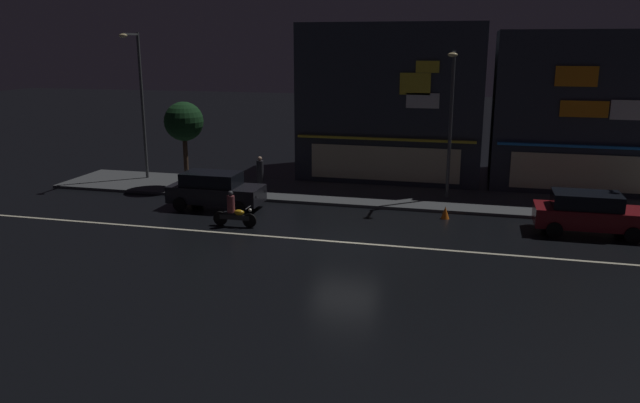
{
  "coord_description": "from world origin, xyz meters",
  "views": [
    {
      "loc": [
        4.63,
        -22.19,
        7.41
      ],
      "look_at": [
        -1.29,
        1.07,
        1.28
      ],
      "focal_mm": 34.81,
      "sensor_mm": 36.0,
      "label": 1
    }
  ],
  "objects_px": {
    "streetlamp_mid": "(451,113)",
    "traffic_cone": "(445,212)",
    "streetlamp_west": "(140,95)",
    "motorcycle_lead": "(233,212)",
    "parked_car_near_kerb": "(215,190)",
    "parked_car_trailing": "(589,213)",
    "pedestrian_on_sidewalk": "(260,175)"
  },
  "relations": [
    {
      "from": "streetlamp_west",
      "to": "streetlamp_mid",
      "type": "xyz_separation_m",
      "value": [
        16.47,
        -0.67,
        -0.45
      ]
    },
    {
      "from": "streetlamp_west",
      "to": "motorcycle_lead",
      "type": "bearing_deg",
      "value": -41.19
    },
    {
      "from": "pedestrian_on_sidewalk",
      "to": "traffic_cone",
      "type": "height_order",
      "value": "pedestrian_on_sidewalk"
    },
    {
      "from": "streetlamp_west",
      "to": "pedestrian_on_sidewalk",
      "type": "xyz_separation_m",
      "value": [
        7.18,
        -1.18,
        -3.76
      ]
    },
    {
      "from": "parked_car_near_kerb",
      "to": "pedestrian_on_sidewalk",
      "type": "bearing_deg",
      "value": 72.74
    },
    {
      "from": "streetlamp_west",
      "to": "pedestrian_on_sidewalk",
      "type": "relative_size",
      "value": 4.47
    },
    {
      "from": "motorcycle_lead",
      "to": "streetlamp_west",
      "type": "bearing_deg",
      "value": 130.38
    },
    {
      "from": "streetlamp_mid",
      "to": "parked_car_near_kerb",
      "type": "xyz_separation_m",
      "value": [
        -10.32,
        -3.82,
        -3.39
      ]
    },
    {
      "from": "streetlamp_mid",
      "to": "parked_car_trailing",
      "type": "xyz_separation_m",
      "value": [
        5.78,
        -3.84,
        -3.39
      ]
    },
    {
      "from": "motorcycle_lead",
      "to": "traffic_cone",
      "type": "height_order",
      "value": "motorcycle_lead"
    },
    {
      "from": "parked_car_near_kerb",
      "to": "traffic_cone",
      "type": "height_order",
      "value": "parked_car_near_kerb"
    },
    {
      "from": "parked_car_near_kerb",
      "to": "parked_car_trailing",
      "type": "distance_m",
      "value": 16.1
    },
    {
      "from": "streetlamp_west",
      "to": "motorcycle_lead",
      "type": "height_order",
      "value": "streetlamp_west"
    },
    {
      "from": "motorcycle_lead",
      "to": "traffic_cone",
      "type": "relative_size",
      "value": 3.45
    },
    {
      "from": "parked_car_near_kerb",
      "to": "parked_car_trailing",
      "type": "xyz_separation_m",
      "value": [
        16.1,
        -0.02,
        0.0
      ]
    },
    {
      "from": "pedestrian_on_sidewalk",
      "to": "parked_car_trailing",
      "type": "distance_m",
      "value": 15.44
    },
    {
      "from": "parked_car_trailing",
      "to": "motorcycle_lead",
      "type": "height_order",
      "value": "parked_car_trailing"
    },
    {
      "from": "parked_car_trailing",
      "to": "streetlamp_mid",
      "type": "bearing_deg",
      "value": 146.38
    },
    {
      "from": "pedestrian_on_sidewalk",
      "to": "parked_car_near_kerb",
      "type": "height_order",
      "value": "pedestrian_on_sidewalk"
    },
    {
      "from": "pedestrian_on_sidewalk",
      "to": "parked_car_near_kerb",
      "type": "relative_size",
      "value": 0.41
    },
    {
      "from": "parked_car_trailing",
      "to": "pedestrian_on_sidewalk",
      "type": "bearing_deg",
      "value": 167.54
    },
    {
      "from": "streetlamp_west",
      "to": "parked_car_trailing",
      "type": "relative_size",
      "value": 1.82
    },
    {
      "from": "traffic_cone",
      "to": "parked_car_trailing",
      "type": "bearing_deg",
      "value": -8.1
    },
    {
      "from": "streetlamp_mid",
      "to": "traffic_cone",
      "type": "distance_m",
      "value": 5.01
    },
    {
      "from": "streetlamp_west",
      "to": "motorcycle_lead",
      "type": "xyz_separation_m",
      "value": [
        8.1,
        -7.09,
        -4.08
      ]
    },
    {
      "from": "streetlamp_mid",
      "to": "streetlamp_west",
      "type": "bearing_deg",
      "value": 177.67
    },
    {
      "from": "pedestrian_on_sidewalk",
      "to": "streetlamp_west",
      "type": "bearing_deg",
      "value": 138.18
    },
    {
      "from": "streetlamp_mid",
      "to": "motorcycle_lead",
      "type": "distance_m",
      "value": 11.16
    },
    {
      "from": "streetlamp_mid",
      "to": "traffic_cone",
      "type": "height_order",
      "value": "streetlamp_mid"
    },
    {
      "from": "streetlamp_west",
      "to": "parked_car_near_kerb",
      "type": "xyz_separation_m",
      "value": [
        6.15,
        -4.49,
        -3.84
      ]
    },
    {
      "from": "streetlamp_west",
      "to": "pedestrian_on_sidewalk",
      "type": "height_order",
      "value": "streetlamp_west"
    },
    {
      "from": "motorcycle_lead",
      "to": "parked_car_near_kerb",
      "type": "bearing_deg",
      "value": 118.45
    }
  ]
}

